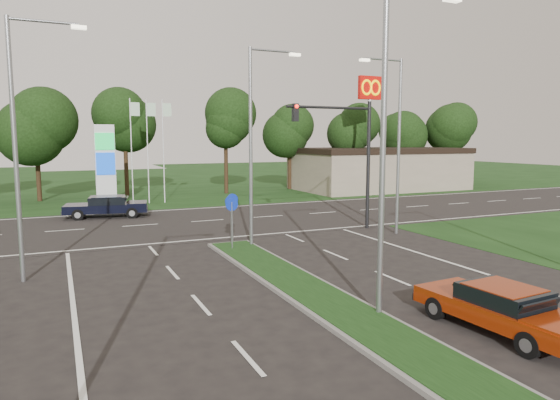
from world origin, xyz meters
name	(u,v)px	position (x,y,z in m)	size (l,w,h in m)	color
verge_far	(125,182)	(0.00, 55.00, 0.00)	(160.00, 50.00, 0.02)	black
cross_road	(191,222)	(0.00, 24.00, 0.00)	(160.00, 12.00, 0.02)	black
median_kerb	(400,346)	(0.00, 4.00, 0.06)	(2.00, 26.00, 0.12)	slate
commercial_building	(379,169)	(22.00, 36.00, 2.00)	(16.00, 9.00, 4.00)	gray
streetlight_median_near	(389,134)	(1.00, 6.00, 5.08)	(2.53, 0.22, 9.00)	gray
streetlight_median_far	(255,136)	(1.00, 16.00, 5.08)	(2.53, 0.22, 9.00)	gray
streetlight_left_far	(21,135)	(-8.30, 14.00, 5.08)	(2.53, 0.22, 9.00)	gray
streetlight_right_far	(396,137)	(8.80, 16.00, 5.08)	(2.53, 0.22, 9.00)	gray
traffic_signal	(348,145)	(7.19, 18.00, 4.65)	(5.10, 0.42, 7.00)	black
median_signs	(232,210)	(0.00, 16.40, 1.71)	(1.16, 1.76, 2.38)	gray
gas_pylon	(108,164)	(-3.79, 33.05, 3.20)	(5.80, 1.26, 8.00)	silver
mcdonalds_sign	(370,104)	(18.00, 31.97, 7.99)	(2.20, 0.47, 10.40)	silver
treeline_far	(146,118)	(0.10, 39.93, 6.83)	(6.00, 6.00, 9.90)	black
red_sedan	(501,307)	(3.04, 3.84, 0.65)	(2.12, 4.51, 1.21)	maroon
navy_sedan	(107,206)	(-4.45, 28.00, 0.73)	(5.25, 2.85, 1.37)	black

